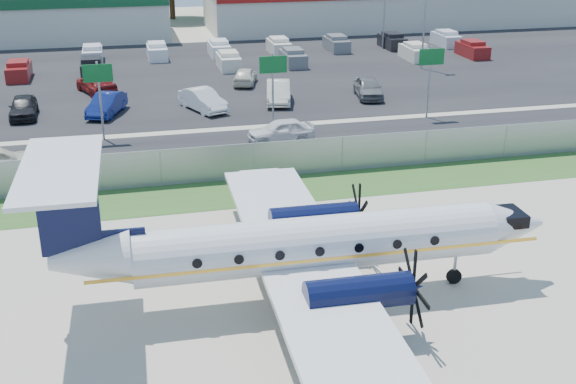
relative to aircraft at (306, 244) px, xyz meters
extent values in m
plane|color=#B2AB96|center=(0.55, -0.78, -2.31)|extent=(170.00, 170.00, 0.00)
cube|color=#2D561E|center=(0.55, 11.22, -2.30)|extent=(170.00, 4.00, 0.02)
cube|color=black|center=(0.55, 18.22, -2.30)|extent=(170.00, 8.00, 0.02)
cube|color=black|center=(0.55, 39.22, -2.30)|extent=(170.00, 32.00, 0.02)
cube|color=gray|center=(0.55, 13.22, -1.31)|extent=(120.00, 0.02, 1.90)
cube|color=gray|center=(0.55, 13.22, -0.33)|extent=(120.00, 0.06, 0.06)
cube|color=gray|center=(0.55, 13.22, -2.26)|extent=(120.00, 0.06, 0.06)
cube|color=beige|center=(26.55, 61.22, 0.19)|extent=(44.00, 12.00, 5.00)
cylinder|color=gray|center=(-7.45, 22.22, 0.19)|extent=(0.14, 0.14, 5.00)
cube|color=#0C5923|center=(-7.45, 22.07, 1.99)|extent=(1.80, 0.08, 1.10)
cylinder|color=gray|center=(3.55, 22.22, 0.19)|extent=(0.14, 0.14, 5.00)
cube|color=#0C5923|center=(3.55, 22.07, 1.99)|extent=(1.80, 0.08, 1.10)
cylinder|color=gray|center=(14.55, 22.22, 0.19)|extent=(0.14, 0.14, 5.00)
cube|color=#0C5923|center=(14.55, 22.07, 1.99)|extent=(1.80, 0.08, 1.10)
cylinder|color=gray|center=(20.55, 37.22, 2.19)|extent=(0.18, 0.18, 9.00)
cylinder|color=gray|center=(20.55, 47.22, 2.19)|extent=(0.18, 0.18, 9.00)
cylinder|color=silver|center=(0.43, -0.01, 0.00)|extent=(13.48, 2.36, 2.04)
cone|color=silver|center=(8.32, -0.19, 0.00)|extent=(2.41, 2.10, 2.04)
cone|color=silver|center=(-7.68, 0.18, 0.21)|extent=(2.84, 2.11, 2.04)
cube|color=black|center=(8.11, -0.19, 0.38)|extent=(1.00, 1.42, 0.48)
cube|color=silver|center=(-0.11, 0.00, -0.59)|extent=(3.88, 18.99, 0.24)
cylinder|color=black|center=(1.00, -3.14, -0.43)|extent=(3.68, 1.27, 1.18)
cylinder|color=black|center=(1.15, 3.09, -0.43)|extent=(3.68, 1.27, 1.18)
cube|color=black|center=(-8.22, 0.19, 2.04)|extent=(2.05, 0.24, 3.12)
cube|color=silver|center=(-8.33, 0.20, 3.60)|extent=(2.73, 6.72, 0.15)
cylinder|color=gray|center=(6.01, -0.14, -1.61)|extent=(0.13, 0.13, 1.40)
cylinder|color=black|center=(6.01, -0.14, -2.01)|extent=(0.61, 0.21, 0.60)
cylinder|color=black|center=(-0.18, -3.11, -1.97)|extent=(0.70, 0.45, 0.69)
cylinder|color=black|center=(-0.04, 3.12, -1.97)|extent=(0.70, 0.45, 0.69)
cone|color=#E75F07|center=(-0.19, 3.24, -2.02)|extent=(0.39, 0.39, 0.59)
cube|color=#E75F07|center=(-0.19, 3.24, -2.30)|extent=(0.41, 0.41, 0.03)
imported|color=silver|center=(3.42, 19.25, -2.31)|extent=(4.34, 2.00, 1.44)
imported|color=black|center=(-12.89, 28.77, -2.31)|extent=(1.90, 4.50, 1.52)
imported|color=navy|center=(-7.22, 28.13, -2.31)|extent=(3.05, 4.87, 1.51)
imported|color=silver|center=(-0.44, 27.69, -2.31)|extent=(3.34, 5.01, 1.56)
imported|color=beige|center=(5.35, 28.61, -2.31)|extent=(2.70, 5.16, 1.62)
imported|color=#595B5E|center=(12.41, 28.47, -2.31)|extent=(2.55, 4.82, 1.56)
imported|color=maroon|center=(-7.99, 34.68, -2.31)|extent=(3.61, 5.28, 1.67)
imported|color=beige|center=(3.94, 34.94, -2.31)|extent=(2.81, 4.46, 1.42)
camera|label=1|loc=(-6.15, -23.10, 11.67)|focal=45.00mm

